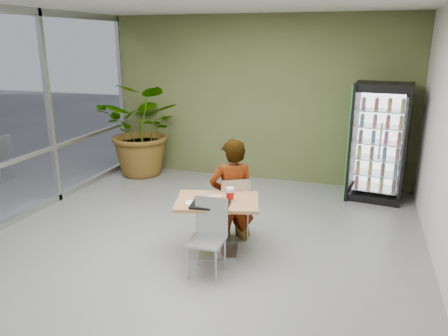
# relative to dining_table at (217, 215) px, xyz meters

# --- Properties ---
(ground) EXTENTS (7.00, 7.00, 0.00)m
(ground) POSITION_rel_dining_table_xyz_m (-0.31, -0.12, -0.54)
(ground) COLOR slate
(ground) RESTS_ON ground
(room_envelope) EXTENTS (6.00, 7.00, 3.20)m
(room_envelope) POSITION_rel_dining_table_xyz_m (-0.31, -0.12, 1.06)
(room_envelope) COLOR beige
(room_envelope) RESTS_ON ground
(dining_table) EXTENTS (1.20, 0.98, 0.75)m
(dining_table) POSITION_rel_dining_table_xyz_m (0.00, 0.00, 0.00)
(dining_table) COLOR #B17A4C
(dining_table) RESTS_ON ground
(chair_far) EXTENTS (0.55, 0.55, 0.91)m
(chair_far) POSITION_rel_dining_table_xyz_m (0.09, 0.48, -0.00)
(chair_far) COLOR #AFB1B4
(chair_far) RESTS_ON ground
(chair_near) EXTENTS (0.41, 0.42, 0.92)m
(chair_near) POSITION_rel_dining_table_xyz_m (0.05, -0.46, 0.00)
(chair_near) COLOR #AFB1B4
(chair_near) RESTS_ON ground
(seated_woman) EXTENTS (0.77, 0.67, 1.75)m
(seated_woman) POSITION_rel_dining_table_xyz_m (0.04, 0.51, 0.04)
(seated_woman) COLOR black
(seated_woman) RESTS_ON ground
(pizza_plate) EXTENTS (0.31, 0.25, 0.03)m
(pizza_plate) POSITION_rel_dining_table_xyz_m (-0.04, 0.05, 0.23)
(pizza_plate) COLOR silver
(pizza_plate) RESTS_ON dining_table
(soda_cup) EXTENTS (0.10, 0.10, 0.18)m
(soda_cup) POSITION_rel_dining_table_xyz_m (0.17, 0.01, 0.30)
(soda_cup) COLOR silver
(soda_cup) RESTS_ON dining_table
(napkin_stack) EXTENTS (0.21, 0.21, 0.02)m
(napkin_stack) POSITION_rel_dining_table_xyz_m (-0.25, -0.23, 0.22)
(napkin_stack) COLOR silver
(napkin_stack) RESTS_ON dining_table
(cafeteria_tray) EXTENTS (0.52, 0.41, 0.03)m
(cafeteria_tray) POSITION_rel_dining_table_xyz_m (-0.02, -0.21, 0.23)
(cafeteria_tray) COLOR black
(cafeteria_tray) RESTS_ON dining_table
(beverage_fridge) EXTENTS (1.01, 0.82, 2.04)m
(beverage_fridge) POSITION_rel_dining_table_xyz_m (2.00, 2.85, 0.48)
(beverage_fridge) COLOR black
(beverage_fridge) RESTS_ON ground
(potted_plant) EXTENTS (1.73, 1.49, 1.92)m
(potted_plant) POSITION_rel_dining_table_xyz_m (-2.56, 2.91, 0.42)
(potted_plant) COLOR #2D7131
(potted_plant) RESTS_ON ground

